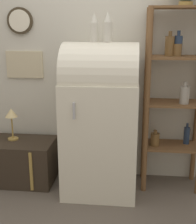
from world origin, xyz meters
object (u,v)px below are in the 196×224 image
refrigerator (101,116)px  vase_left (94,28)px  desk_lamp (11,116)px  suitcase_trunk (20,161)px  vase_center (108,28)px

refrigerator → vase_left: vase_left is taller
vase_left → desk_lamp: bearing=173.9°
vase_left → suitcase_trunk: bearing=176.7°
refrigerator → desk_lamp: refrigerator is taller
vase_center → desk_lamp: size_ratio=0.79×
suitcase_trunk → vase_left: 1.62m
suitcase_trunk → vase_left: (0.83, -0.05, 1.39)m
refrigerator → suitcase_trunk: (-0.89, 0.07, -0.55)m
refrigerator → vase_left: size_ratio=5.65×
desk_lamp → vase_center: bearing=-5.5°
vase_left → vase_center: 0.13m
refrigerator → desk_lamp: 0.97m
vase_center → refrigerator: bearing=-166.7°
vase_center → desk_lamp: 1.37m
refrigerator → desk_lamp: size_ratio=4.34×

